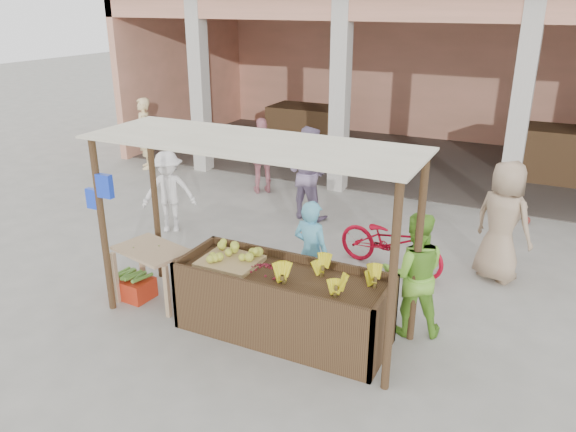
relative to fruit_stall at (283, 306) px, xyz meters
The scene contains 20 objects.
ground 0.64m from the fruit_stall, behind, with size 60.00×60.00×0.00m, color gray.
market_building 9.23m from the fruit_stall, 92.86° to the left, with size 14.40×6.40×4.20m.
fruit_stall is the anchor object (origin of this frame).
stall_awning 1.66m from the fruit_stall, behind, with size 4.09×1.35×2.39m.
banana_heap 0.75m from the fruit_stall, ahead, with size 1.12×0.61×0.20m, color yellow, non-canonical shape.
melon_tray 0.89m from the fruit_stall, behind, with size 0.72×0.62×0.19m.
berry_heap 0.53m from the fruit_stall, behind, with size 0.49×0.40×0.16m, color maroon.
side_table 1.98m from the fruit_stall, behind, with size 1.09×0.85×0.78m.
papaya_pile 2.02m from the fruit_stall, behind, with size 0.63×0.36×0.18m, color #4F882C, non-canonical shape.
red_crate 2.32m from the fruit_stall, behind, with size 0.55×0.39×0.28m, color #B42913.
plantain_bundle 2.30m from the fruit_stall, behind, with size 0.42×0.29×0.08m, color #578F34, non-canonical shape.
produce_sacks 5.79m from the fruit_stall, 66.87° to the left, with size 0.73×0.69×0.56m.
vendor_blue 0.94m from the fruit_stall, 90.56° to the left, with size 0.59×0.44×1.58m, color #5FBCE0.
vendor_green 1.65m from the fruit_stall, 28.91° to the left, with size 0.80×0.47×1.67m, color #70B331.
motorcycle 2.43m from the fruit_stall, 74.04° to the left, with size 1.82×0.63×0.95m, color #A5071C.
shopper_a 3.96m from the fruit_stall, 147.36° to the left, with size 1.01×0.51×1.58m, color silver.
shopper_b 5.55m from the fruit_stall, 120.98° to the left, with size 1.01×0.54×1.72m, color #CF7F89.
shopper_c 3.56m from the fruit_stall, 51.69° to the left, with size 0.96×0.63×2.00m, color #9F8367.
shopper_e 8.16m from the fruit_stall, 141.02° to the left, with size 0.66×0.50×1.79m, color #F3D18F.
shopper_f 4.11m from the fruit_stall, 110.06° to the left, with size 0.93×0.54×1.92m, color gray.
Camera 1 is at (3.20, -5.36, 3.90)m, focal length 35.00 mm.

